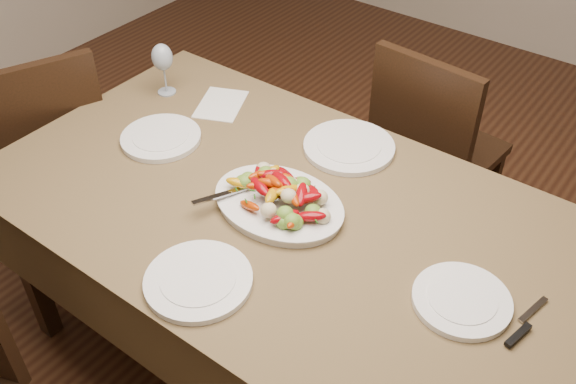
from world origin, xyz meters
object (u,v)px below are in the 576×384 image
(chair_far, at_px, (439,150))
(serving_platter, at_px, (279,205))
(plate_far, at_px, (349,147))
(chair_left, at_px, (48,151))
(plate_right, at_px, (462,300))
(plate_near, at_px, (198,281))
(wine_glass, at_px, (164,68))
(dining_table, at_px, (288,295))
(plate_left, at_px, (161,138))

(chair_far, xyz_separation_m, serving_platter, (-0.10, -0.91, 0.30))
(plate_far, bearing_deg, chair_left, -160.90)
(plate_far, bearing_deg, serving_platter, -90.88)
(plate_right, height_order, plate_near, same)
(plate_right, xyz_separation_m, plate_near, (-0.57, -0.34, 0.00))
(plate_near, height_order, wine_glass, wine_glass)
(serving_platter, bearing_deg, wine_glass, 160.04)
(chair_left, xyz_separation_m, serving_platter, (1.14, 0.03, 0.30))
(chair_far, relative_size, serving_platter, 2.42)
(chair_left, relative_size, wine_glass, 4.64)
(serving_platter, bearing_deg, chair_left, -178.48)
(dining_table, xyz_separation_m, wine_glass, (-0.74, 0.24, 0.48))
(dining_table, bearing_deg, plate_far, 92.62)
(chair_left, bearing_deg, plate_left, 118.38)
(chair_far, relative_size, plate_far, 3.21)
(plate_far, bearing_deg, plate_right, -33.23)
(plate_right, xyz_separation_m, plate_far, (-0.57, 0.37, 0.00))
(dining_table, bearing_deg, wine_glass, 161.69)
(chair_far, relative_size, plate_near, 3.41)
(dining_table, bearing_deg, chair_left, -177.71)
(serving_platter, relative_size, plate_near, 1.41)
(chair_left, xyz_separation_m, plate_near, (1.15, -0.32, 0.29))
(plate_far, xyz_separation_m, wine_glass, (-0.72, -0.11, 0.09))
(serving_platter, height_order, plate_right, serving_platter)
(plate_near, bearing_deg, dining_table, 88.58)
(chair_left, bearing_deg, plate_near, 96.74)
(chair_left, height_order, wine_glass, wine_glass)
(plate_left, xyz_separation_m, plate_far, (0.52, 0.33, 0.00))
(chair_left, distance_m, serving_platter, 1.18)
(plate_right, relative_size, plate_near, 0.88)
(serving_platter, bearing_deg, dining_table, 36.56)
(plate_near, xyz_separation_m, wine_glass, (-0.73, 0.61, 0.09))
(plate_right, bearing_deg, plate_far, 146.77)
(chair_far, distance_m, serving_platter, 0.97)
(plate_right, height_order, plate_far, same)
(chair_left, bearing_deg, dining_table, 114.64)
(serving_platter, xyz_separation_m, wine_glass, (-0.72, 0.26, 0.09))
(plate_left, height_order, plate_far, same)
(chair_far, height_order, serving_platter, chair_far)
(chair_left, relative_size, serving_platter, 2.42)
(dining_table, relative_size, wine_glass, 8.98)
(chair_far, height_order, chair_left, same)
(serving_platter, xyz_separation_m, plate_far, (0.01, 0.37, -0.00))
(plate_far, bearing_deg, dining_table, -87.38)
(plate_near, bearing_deg, plate_far, 90.55)
(wine_glass, bearing_deg, dining_table, -18.31)
(dining_table, height_order, serving_platter, serving_platter)
(serving_platter, bearing_deg, plate_far, 89.12)
(plate_near, bearing_deg, chair_left, 164.39)
(dining_table, xyz_separation_m, plate_far, (-0.02, 0.35, 0.39))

